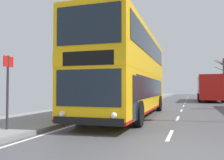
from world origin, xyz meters
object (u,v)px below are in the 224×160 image
object	(u,v)px
background_bus_far_lane	(209,88)
double_decker_bus_main	(128,73)
bus_stop_sign_near	(8,84)
bare_tree_far_01	(224,76)

from	to	relation	value
background_bus_far_lane	double_decker_bus_main	bearing A→B (deg)	-105.30
double_decker_bus_main	background_bus_far_lane	size ratio (longest dim) A/B	1.07
double_decker_bus_main	bus_stop_sign_near	xyz separation A→B (m)	(-2.61, -6.29, -0.71)
double_decker_bus_main	bare_tree_far_01	distance (m)	32.77
bus_stop_sign_near	background_bus_far_lane	bearing A→B (deg)	72.89
double_decker_bus_main	bus_stop_sign_near	size ratio (longest dim) A/B	4.68
double_decker_bus_main	bus_stop_sign_near	distance (m)	6.85
bus_stop_sign_near	bare_tree_far_01	xyz separation A→B (m)	(11.11, 37.91, 2.01)
double_decker_bus_main	background_bus_far_lane	xyz separation A→B (m)	(5.39, 19.69, -0.71)
double_decker_bus_main	background_bus_far_lane	distance (m)	20.42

